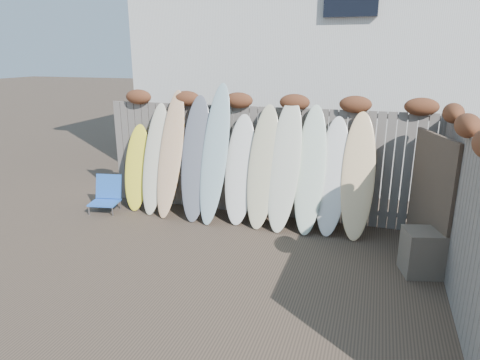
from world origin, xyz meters
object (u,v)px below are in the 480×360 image
(lattice_panel, at_px, (430,200))
(surfboard_0, at_px, (137,167))
(beach_chair, at_px, (107,195))
(wooden_crate, at_px, (424,252))

(lattice_panel, xyz_separation_m, surfboard_0, (-5.09, 0.70, -0.12))
(beach_chair, height_order, lattice_panel, lattice_panel)
(beach_chair, height_order, surfboard_0, surfboard_0)
(beach_chair, bearing_deg, lattice_panel, -3.82)
(wooden_crate, distance_m, surfboard_0, 5.20)
(lattice_panel, bearing_deg, wooden_crate, -114.33)
(wooden_crate, bearing_deg, lattice_panel, 84.25)
(lattice_panel, bearing_deg, beach_chair, 157.60)
(beach_chair, relative_size, surfboard_0, 0.40)
(lattice_panel, bearing_deg, surfboard_0, 153.62)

